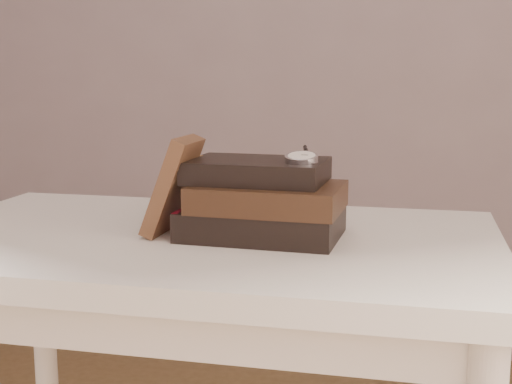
# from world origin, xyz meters

# --- Properties ---
(table) EXTENTS (1.00, 0.60, 0.75)m
(table) POSITION_xyz_m (0.00, 0.35, 0.66)
(table) COLOR silver
(table) RESTS_ON ground
(book_stack) EXTENTS (0.27, 0.19, 0.13)m
(book_stack) POSITION_xyz_m (0.11, 0.35, 0.81)
(book_stack) COLOR black
(book_stack) RESTS_ON table
(journal) EXTENTS (0.09, 0.11, 0.17)m
(journal) POSITION_xyz_m (-0.04, 0.33, 0.83)
(journal) COLOR #3C2417
(journal) RESTS_ON table
(pocket_watch) EXTENTS (0.06, 0.16, 0.02)m
(pocket_watch) POSITION_xyz_m (0.18, 0.34, 0.89)
(pocket_watch) COLOR silver
(pocket_watch) RESTS_ON book_stack
(eyeglasses) EXTENTS (0.11, 0.13, 0.05)m
(eyeglasses) POSITION_xyz_m (0.02, 0.44, 0.82)
(eyeglasses) COLOR silver
(eyeglasses) RESTS_ON book_stack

